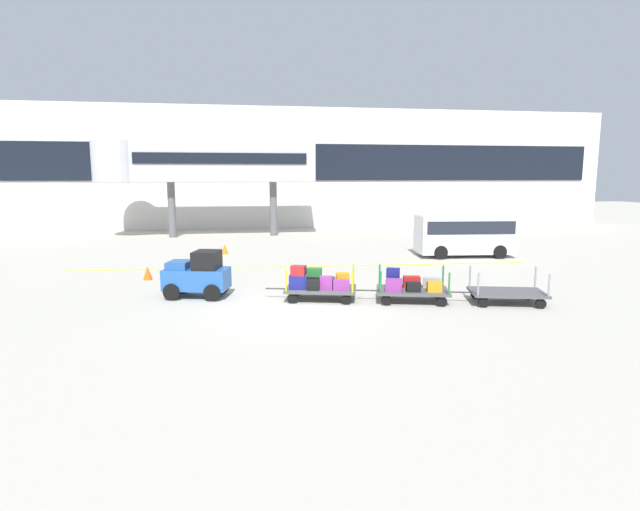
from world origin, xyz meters
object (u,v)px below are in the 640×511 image
baggage_cart_tail (507,293)px  shuttle_van (465,232)px  baggage_cart_middle (411,287)px  safety_cone_near (148,273)px  baggage_tug (198,275)px  baggage_cart_lead (317,283)px  safety_cone_far (225,249)px

baggage_cart_tail → shuttle_van: shuttle_van is taller
baggage_cart_middle → safety_cone_near: bearing=150.9°
baggage_tug → baggage_cart_tail: size_ratio=0.75×
baggage_cart_tail → safety_cone_near: size_ratio=5.61×
baggage_cart_middle → shuttle_van: bearing=56.2°
baggage_tug → baggage_cart_middle: size_ratio=0.75×
baggage_cart_lead → baggage_cart_middle: baggage_cart_lead is taller
shuttle_van → safety_cone_near: size_ratio=9.01×
shuttle_van → safety_cone_near: bearing=-166.1°
baggage_tug → baggage_cart_tail: bearing=-14.2°
baggage_cart_middle → shuttle_van: shuttle_van is taller
baggage_tug → safety_cone_near: 4.01m
baggage_cart_middle → safety_cone_far: bearing=118.5°
safety_cone_far → baggage_tug: bearing=-94.0°
baggage_cart_middle → baggage_tug: bearing=165.9°
baggage_tug → safety_cone_near: baggage_tug is taller
baggage_cart_lead → safety_cone_near: (-6.11, 4.30, -0.27)m
baggage_cart_middle → safety_cone_near: baggage_cart_middle is taller
baggage_cart_tail → shuttle_van: 10.00m
baggage_cart_tail → safety_cone_near: 13.36m
baggage_cart_middle → baggage_cart_tail: (2.95, -0.76, -0.14)m
safety_cone_near → safety_cone_far: same height
baggage_tug → safety_cone_far: (0.68, 9.74, -0.48)m
safety_cone_far → safety_cone_near: bearing=-114.0°
shuttle_van → safety_cone_near: shuttle_van is taller
baggage_cart_lead → baggage_cart_middle: 3.06m
baggage_tug → baggage_cart_tail: baggage_tug is taller
safety_cone_near → shuttle_van: bearing=13.9°
shuttle_van → safety_cone_far: shuttle_van is taller
baggage_cart_tail → safety_cone_far: bearing=126.8°
safety_cone_far → shuttle_van: bearing=-12.6°
baggage_tug → baggage_cart_lead: (3.93, -0.98, -0.21)m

